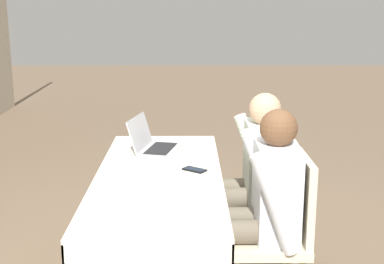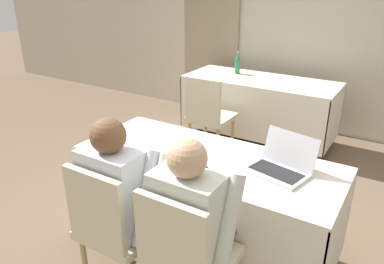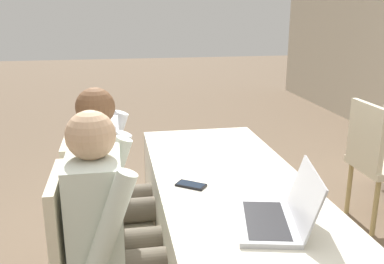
{
  "view_description": "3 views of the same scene",
  "coord_description": "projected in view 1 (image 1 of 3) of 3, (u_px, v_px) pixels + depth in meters",
  "views": [
    {
      "loc": [
        -2.97,
        -0.17,
        1.73
      ],
      "look_at": [
        0.0,
        -0.19,
        1.01
      ],
      "focal_mm": 50.0,
      "sensor_mm": 36.0,
      "label": 1
    },
    {
      "loc": [
        1.11,
        -1.98,
        1.89
      ],
      "look_at": [
        0.0,
        -0.19,
        1.01
      ],
      "focal_mm": 35.0,
      "sensor_mm": 36.0,
      "label": 2
    },
    {
      "loc": [
        1.91,
        -0.54,
        1.57
      ],
      "look_at": [
        0.0,
        -0.19,
        1.01
      ],
      "focal_mm": 40.0,
      "sensor_mm": 36.0,
      "label": 3
    }
  ],
  "objects": [
    {
      "name": "chair_near_right",
      "position": [
        266.0,
        196.0,
        3.42
      ],
      "size": [
        0.44,
        0.44,
        0.93
      ],
      "rotation": [
        0.0,
        0.0,
        3.14
      ],
      "color": "tan",
      "rests_on": "ground_plane"
    },
    {
      "name": "chair_near_left",
      "position": [
        279.0,
        229.0,
        2.93
      ],
      "size": [
        0.44,
        0.44,
        0.93
      ],
      "rotation": [
        0.0,
        0.0,
        3.14
      ],
      "color": "tan",
      "rests_on": "ground_plane"
    },
    {
      "name": "person_white_shirt",
      "position": [
        251.0,
        172.0,
        3.38
      ],
      "size": [
        0.5,
        0.52,
        1.19
      ],
      "rotation": [
        0.0,
        0.0,
        3.14
      ],
      "color": "#665B4C",
      "rests_on": "ground_plane"
    },
    {
      "name": "person_checkered_shirt",
      "position": [
        261.0,
        201.0,
        2.89
      ],
      "size": [
        0.5,
        0.52,
        1.19
      ],
      "rotation": [
        0.0,
        0.0,
        3.14
      ],
      "color": "#665B4C",
      "rests_on": "ground_plane"
    },
    {
      "name": "cell_phone",
      "position": [
        195.0,
        170.0,
        3.17
      ],
      "size": [
        0.14,
        0.15,
        0.01
      ],
      "rotation": [
        0.0,
        0.0,
        -0.63
      ],
      "color": "black",
      "rests_on": "conference_table_near"
    },
    {
      "name": "conference_table_near",
      "position": [
        159.0,
        204.0,
        3.16
      ],
      "size": [
        1.79,
        0.73,
        0.76
      ],
      "color": "silver",
      "rests_on": "ground_plane"
    },
    {
      "name": "paper_beside_laptop",
      "position": [
        188.0,
        159.0,
        3.4
      ],
      "size": [
        0.25,
        0.32,
        0.0
      ],
      "rotation": [
        0.0,
        0.0,
        0.14
      ],
      "color": "white",
      "rests_on": "conference_table_near"
    },
    {
      "name": "laptop",
      "position": [
        154.0,
        145.0,
        3.58
      ],
      "size": [
        0.42,
        0.36,
        0.23
      ],
      "rotation": [
        0.0,
        0.0,
        -0.23
      ],
      "color": "#B7B7BC",
      "rests_on": "conference_table_near"
    }
  ]
}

